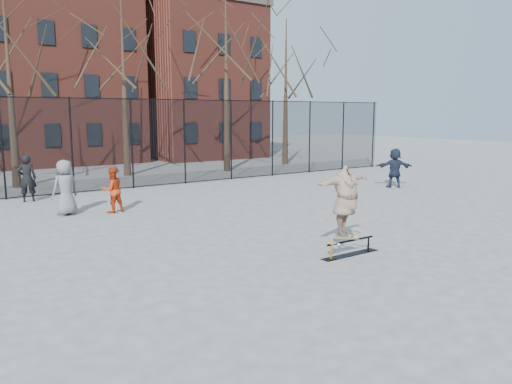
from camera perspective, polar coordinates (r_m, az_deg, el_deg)
ground at (r=11.39m, az=4.78°, el=-8.15°), size 100.00×100.00×0.00m
skate_rail at (r=12.18m, az=10.72°, el=-6.41°), size 1.69×0.26×0.37m
skateboard at (r=11.97m, az=10.08°, el=-5.30°), size 0.85×0.20×0.10m
skater at (r=11.79m, az=10.20°, el=-1.21°), size 2.08×0.98×1.64m
bystander_grey at (r=17.57m, az=-20.96°, el=0.47°), size 1.03×0.81×1.84m
bystander_black at (r=20.81m, az=-24.70°, el=1.43°), size 0.74×0.57×1.80m
bystander_red at (r=17.56m, az=-16.10°, el=0.24°), size 0.85×0.72×1.56m
bystander_navy at (r=23.41m, az=15.56°, el=2.68°), size 1.67×1.36×1.79m
fence at (r=22.50m, az=-16.90°, el=5.34°), size 34.03×0.07×4.00m
tree_row at (r=26.67m, az=-20.86°, el=17.10°), size 33.66×7.46×10.67m
rowhouses at (r=35.31m, az=-22.80°, el=12.76°), size 29.00×7.00×13.00m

